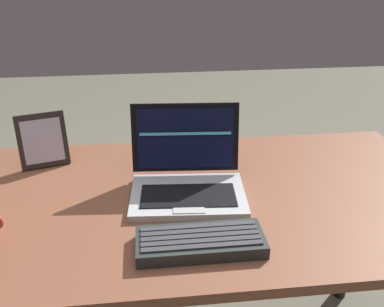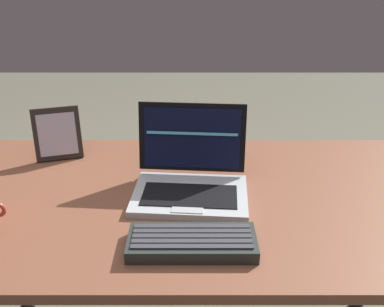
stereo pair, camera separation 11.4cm
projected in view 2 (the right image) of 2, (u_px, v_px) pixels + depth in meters
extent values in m
cube|color=brown|center=(190.00, 200.00, 1.23)|extent=(1.50, 0.76, 0.03)
cylinder|color=black|center=(11.00, 238.00, 1.68)|extent=(0.05, 0.05, 0.72)
cylinder|color=black|center=(369.00, 237.00, 1.69)|extent=(0.05, 0.05, 0.72)
cube|color=#ADB4B8|center=(188.00, 195.00, 1.21)|extent=(0.33, 0.24, 0.02)
cube|color=black|center=(188.00, 195.00, 1.19)|extent=(0.27, 0.14, 0.00)
cube|color=#A8ADAF|center=(186.00, 209.00, 1.13)|extent=(0.08, 0.04, 0.00)
cube|color=black|center=(191.00, 137.00, 1.26)|extent=(0.31, 0.07, 0.20)
cube|color=black|center=(191.00, 138.00, 1.26)|extent=(0.28, 0.05, 0.17)
cube|color=#59CCF2|center=(191.00, 134.00, 1.25)|extent=(0.26, 0.02, 0.01)
cube|color=#272E2C|center=(189.00, 242.00, 1.01)|extent=(0.30, 0.12, 0.03)
cube|color=#38383D|center=(189.00, 247.00, 0.97)|extent=(0.27, 0.02, 0.00)
cube|color=#38383D|center=(189.00, 241.00, 0.98)|extent=(0.27, 0.02, 0.00)
cube|color=#38383D|center=(189.00, 236.00, 1.00)|extent=(0.27, 0.02, 0.00)
cube|color=#38383D|center=(189.00, 231.00, 1.02)|extent=(0.27, 0.02, 0.00)
cube|color=#38383D|center=(189.00, 226.00, 1.03)|extent=(0.27, 0.02, 0.00)
cube|color=black|center=(55.00, 134.00, 1.40)|extent=(0.16, 0.09, 0.17)
cube|color=#B9B7CD|center=(55.00, 135.00, 1.39)|extent=(0.12, 0.06, 0.13)
cube|color=black|center=(58.00, 150.00, 1.46)|extent=(0.02, 0.02, 0.03)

